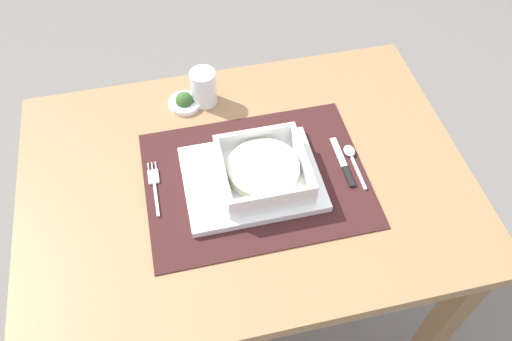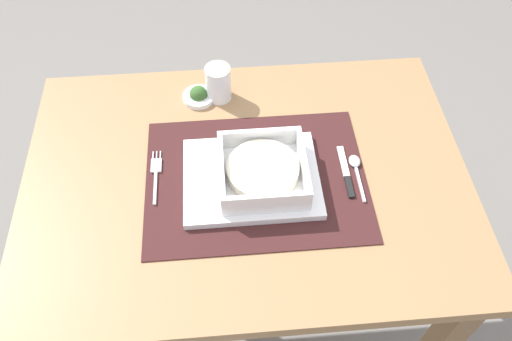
# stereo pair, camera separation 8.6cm
# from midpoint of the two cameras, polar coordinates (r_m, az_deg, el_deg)

# --- Properties ---
(ground_plane) EXTENTS (6.00, 6.00, 0.00)m
(ground_plane) POSITION_cam_midpoint_polar(r_m,az_deg,el_deg) (1.70, -2.26, -15.77)
(ground_plane) COLOR slate
(dining_table) EXTENTS (0.92, 0.66, 0.74)m
(dining_table) POSITION_cam_midpoint_polar(r_m,az_deg,el_deg) (1.15, -3.24, -4.26)
(dining_table) COLOR #936D47
(dining_table) RESTS_ON ground
(placemat) EXTENTS (0.45, 0.34, 0.00)m
(placemat) POSITION_cam_midpoint_polar(r_m,az_deg,el_deg) (1.04, -2.35, -1.08)
(placemat) COLOR #381919
(placemat) RESTS_ON dining_table
(serving_plate) EXTENTS (0.27, 0.21, 0.02)m
(serving_plate) POSITION_cam_midpoint_polar(r_m,az_deg,el_deg) (1.03, -2.86, -1.03)
(serving_plate) COLOR white
(serving_plate) RESTS_ON placemat
(porridge_bowl) EXTENTS (0.17, 0.17, 0.05)m
(porridge_bowl) POSITION_cam_midpoint_polar(r_m,az_deg,el_deg) (1.01, -1.60, -0.16)
(porridge_bowl) COLOR white
(porridge_bowl) RESTS_ON serving_plate
(fork) EXTENTS (0.02, 0.14, 0.00)m
(fork) POSITION_cam_midpoint_polar(r_m,az_deg,el_deg) (1.06, -13.60, -1.58)
(fork) COLOR silver
(fork) RESTS_ON placemat
(spoon) EXTENTS (0.02, 0.12, 0.01)m
(spoon) POSITION_cam_midpoint_polar(r_m,az_deg,el_deg) (1.08, 8.42, 1.55)
(spoon) COLOR silver
(spoon) RESTS_ON placemat
(butter_knife) EXTENTS (0.01, 0.13, 0.01)m
(butter_knife) POSITION_cam_midpoint_polar(r_m,az_deg,el_deg) (1.07, 7.56, 0.52)
(butter_knife) COLOR black
(butter_knife) RESTS_ON placemat
(drinking_glass) EXTENTS (0.06, 0.06, 0.09)m
(drinking_glass) POSITION_cam_midpoint_polar(r_m,az_deg,el_deg) (1.18, -7.96, 8.93)
(drinking_glass) COLOR white
(drinking_glass) RESTS_ON dining_table
(condiment_saucer) EXTENTS (0.07, 0.07, 0.04)m
(condiment_saucer) POSITION_cam_midpoint_polar(r_m,az_deg,el_deg) (1.19, -10.07, 7.47)
(condiment_saucer) COLOR white
(condiment_saucer) RESTS_ON dining_table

